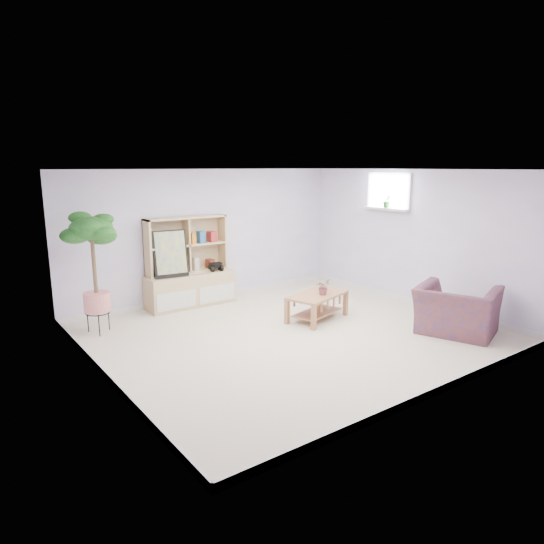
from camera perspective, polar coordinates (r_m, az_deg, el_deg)
floor at (r=7.29m, az=2.29°, el=-7.27°), size 5.50×5.00×0.01m
ceiling at (r=6.87m, az=2.46°, el=11.94°), size 5.50×5.00×0.01m
walls at (r=6.98m, az=2.37°, el=2.05°), size 5.51×5.01×2.40m
baseboard at (r=7.28m, az=2.29°, el=-6.90°), size 5.50×5.00×0.10m
window at (r=9.22m, az=13.59°, el=9.22°), size 0.10×0.98×0.68m
window_sill at (r=9.20m, az=13.24°, el=7.23°), size 0.14×1.00×0.04m
storage_unit at (r=8.65m, az=-9.66°, el=1.14°), size 1.58×0.53×1.58m
poster at (r=8.38m, az=-11.88°, el=2.11°), size 0.59×0.21×0.81m
toy_truck at (r=8.81m, az=-6.64°, el=0.68°), size 0.35×0.27×0.17m
coffee_table at (r=7.93m, az=5.33°, el=-4.08°), size 1.16×0.84×0.43m
table_plant at (r=7.82m, az=6.03°, el=-1.74°), size 0.28×0.26×0.25m
floor_tree at (r=7.54m, az=-20.13°, el=-0.19°), size 0.82×0.82×1.82m
armchair at (r=7.68m, az=20.93°, el=-3.88°), size 1.28×1.37×0.82m
sill_plant at (r=9.18m, az=13.33°, el=8.13°), size 0.16×0.14×0.25m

